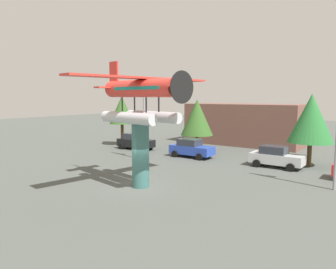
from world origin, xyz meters
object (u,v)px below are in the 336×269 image
Objects in this scene: floatplane_monument at (141,96)px; tree_east at (197,117)px; tree_center_back at (311,118)px; car_mid_blue at (191,148)px; tree_west at (122,110)px; display_pedestal at (141,155)px; storefront_building at (245,124)px; streetlight_primary at (146,113)px; car_near_black at (135,141)px; car_far_silver at (276,157)px.

tree_east is (-4.01, 13.53, -2.19)m from floatplane_monument.
floatplane_monument reaches higher than tree_center_back.
car_mid_blue is at bearing -167.02° from tree_center_back.
tree_west reaches higher than car_mid_blue.
car_mid_blue is 11.56m from tree_west.
floatplane_monument is 1.73× the size of tree_center_back.
floatplane_monument reaches higher than display_pedestal.
storefront_building is at bearing 136.40° from tree_center_back.
tree_west is at bearing 169.82° from car_mid_blue.
tree_west is 1.06× the size of tree_east.
storefront_building is (3.22, 14.95, -1.82)m from streetlight_primary.
tree_east is (-1.10, 2.87, 2.75)m from car_mid_blue.
car_mid_blue is 0.72× the size of tree_west.
tree_east is 11.22m from tree_center_back.
car_far_silver is at bearing -0.57° from car_near_black.
floatplane_monument reaches higher than car_far_silver.
tree_center_back reaches higher than car_far_silver.
streetlight_primary reaches higher than tree_center_back.
streetlight_primary is at bearing 138.44° from floatplane_monument.
tree_east is at bearing 21.00° from car_near_black.
display_pedestal is 14.14m from tree_east.
car_far_silver is at bearing -135.66° from tree_center_back.
floatplane_monument reaches higher than tree_east.
tree_east is (-1.72, -8.49, 1.19)m from storefront_building.
car_near_black is 0.72× the size of tree_west.
car_near_black is 0.76× the size of tree_east.
car_far_silver is at bearing 64.49° from display_pedestal.
tree_center_back reaches higher than storefront_building.
car_far_silver is 0.58× the size of streetlight_primary.
storefront_building is at bearing 53.53° from car_near_black.
tree_east is (-3.88, 13.51, 1.56)m from display_pedestal.
tree_east is (1.51, 6.46, -0.63)m from streetlight_primary.
storefront_building is (-2.30, 22.02, -3.37)m from floatplane_monument.
floatplane_monument is 18.79m from tree_west.
streetlight_primary is (-5.52, 7.08, -1.55)m from floatplane_monument.
car_far_silver is (7.99, 0.27, 0.00)m from car_mid_blue.
display_pedestal is 15.13m from car_near_black.
storefront_building is (8.08, 10.93, 1.56)m from car_near_black.
storefront_building is at bearing 123.64° from car_far_silver.
streetlight_primary reaches higher than car_mid_blue.
tree_west is (-13.82, 12.62, -1.64)m from floatplane_monument.
car_near_black and car_far_silver have the same top height.
tree_center_back is at bearing 24.98° from streetlight_primary.
tree_west reaches higher than car_far_silver.
display_pedestal is 3.75m from floatplane_monument.
display_pedestal is 22.11m from storefront_building.
floatplane_monument is 12.11m from car_mid_blue.
streetlight_primary reaches higher than car_near_black.
car_near_black is (-10.25, 11.07, -1.19)m from display_pedestal.
display_pedestal is at bearing -115.51° from car_far_silver.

